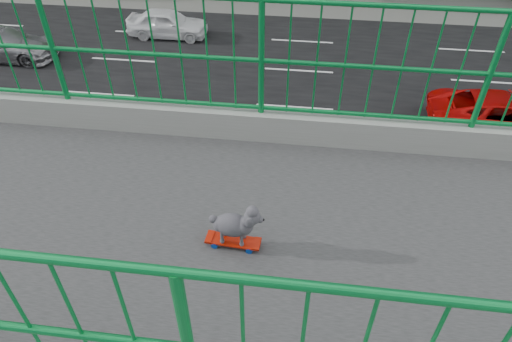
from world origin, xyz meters
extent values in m
cube|color=black|center=(-13.00, 0.00, 0.01)|extent=(18.00, 90.00, 0.02)
cube|color=#2D2D2F|center=(0.00, 0.00, 6.75)|extent=(3.00, 24.00, 0.50)
cube|color=gray|center=(-1.40, 0.00, 7.15)|extent=(0.20, 24.00, 0.30)
cylinder|color=#0E8239|center=(-1.40, 0.00, 8.40)|extent=(0.04, 24.00, 0.04)
cylinder|color=#0E8239|center=(-1.40, 0.00, 7.85)|extent=(0.04, 24.00, 0.04)
cylinder|color=#0E8239|center=(-1.40, 0.00, 7.85)|extent=(0.06, 0.06, 1.10)
cylinder|color=#0E8239|center=(1.40, 0.00, 8.40)|extent=(0.04, 24.00, 0.04)
cube|color=red|center=(0.07, -0.04, 7.05)|extent=(0.15, 0.44, 0.01)
cube|color=#99999E|center=(0.06, -0.18, 7.03)|extent=(0.08, 0.03, 0.02)
cylinder|color=#063193|center=(0.00, -0.18, 7.03)|extent=(0.03, 0.05, 0.05)
sphere|color=yellow|center=(0.00, -0.18, 7.03)|extent=(0.02, 0.02, 0.02)
cylinder|color=#063193|center=(0.11, -0.18, 7.03)|extent=(0.03, 0.05, 0.05)
sphere|color=yellow|center=(0.11, -0.18, 7.03)|extent=(0.02, 0.02, 0.02)
cube|color=#99999E|center=(0.08, 0.09, 7.03)|extent=(0.08, 0.03, 0.02)
cylinder|color=#063193|center=(0.02, 0.10, 7.03)|extent=(0.03, 0.05, 0.05)
sphere|color=yellow|center=(0.02, 0.10, 7.03)|extent=(0.02, 0.02, 0.02)
cylinder|color=#063193|center=(0.13, 0.09, 7.03)|extent=(0.03, 0.05, 0.05)
sphere|color=yellow|center=(0.13, 0.09, 7.03)|extent=(0.02, 0.02, 0.02)
ellipsoid|color=#2B292E|center=(0.07, -0.04, 7.23)|extent=(0.19, 0.28, 0.18)
sphere|color=#2B292E|center=(0.08, 0.11, 7.35)|extent=(0.12, 0.12, 0.12)
sphere|color=black|center=(0.08, 0.19, 7.33)|extent=(0.02, 0.02, 0.02)
sphere|color=#2B292E|center=(0.06, -0.19, 7.26)|extent=(0.06, 0.06, 0.06)
cylinder|color=#2B292E|center=(0.03, 0.04, 7.11)|extent=(0.03, 0.03, 0.11)
cylinder|color=#2B292E|center=(0.11, 0.03, 7.11)|extent=(0.03, 0.03, 0.11)
cylinder|color=#2B292E|center=(0.02, -0.12, 7.11)|extent=(0.03, 0.03, 0.11)
cylinder|color=#2B292E|center=(0.10, -0.12, 7.11)|extent=(0.03, 0.03, 0.11)
imported|color=#96959A|center=(-9.20, -0.13, 0.75)|extent=(1.58, 4.53, 1.49)
imported|color=#B90907|center=(-12.40, 7.38, 0.70)|extent=(2.32, 5.03, 1.40)
imported|color=#96959A|center=(-15.60, -13.39, 0.69)|extent=(1.92, 4.73, 1.37)
imported|color=white|center=(-18.80, -6.64, 0.67)|extent=(1.58, 3.93, 1.34)
imported|color=black|center=(-6.00, 5.74, 0.68)|extent=(1.44, 4.12, 1.36)
camera|label=1|loc=(2.42, 0.43, 9.80)|focal=32.37mm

